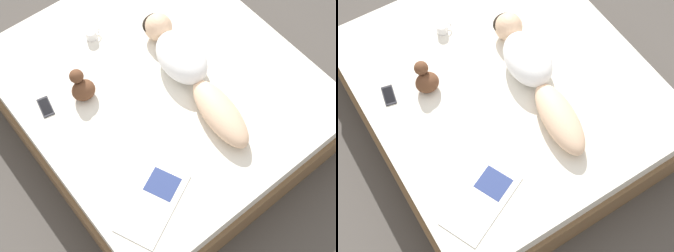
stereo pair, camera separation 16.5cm
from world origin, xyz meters
TOP-DOWN VIEW (x-y plane):
  - ground_plane at (0.00, 0.00)m, footprint 12.00×12.00m
  - bed at (0.00, 0.00)m, footprint 1.96×2.20m
  - person at (0.17, -0.10)m, footprint 0.42×1.25m
  - open_magazine at (-0.59, -0.69)m, footprint 0.59×0.46m
  - coffee_mug at (-0.16, 0.60)m, footprint 0.12×0.08m
  - cell_phone at (-0.75, 0.30)m, footprint 0.11×0.17m
  - plush_toy at (-0.49, 0.22)m, footprint 0.16×0.18m

SIDE VIEW (x-z plane):
  - ground_plane at x=0.00m, z-range 0.00..0.00m
  - bed at x=0.00m, z-range 0.00..0.52m
  - open_magazine at x=-0.59m, z-range 0.53..0.53m
  - cell_phone at x=-0.75m, z-range 0.53..0.54m
  - coffee_mug at x=-0.16m, z-range 0.53..0.60m
  - plush_toy at x=-0.49m, z-range 0.51..0.73m
  - person at x=0.17m, z-range 0.51..0.75m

